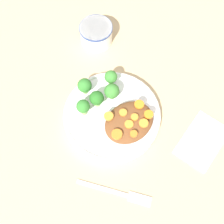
# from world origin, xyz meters

# --- Properties ---
(ground_plane) EXTENTS (4.00, 4.00, 0.00)m
(ground_plane) POSITION_xyz_m (0.00, 0.00, 0.00)
(ground_plane) COLOR tan
(plate) EXTENTS (0.26, 0.26, 0.03)m
(plate) POSITION_xyz_m (0.00, 0.00, 0.01)
(plate) COLOR white
(plate) RESTS_ON ground_plane
(dip_bowl) EXTENTS (0.10, 0.10, 0.06)m
(dip_bowl) POSITION_xyz_m (-0.12, -0.23, 0.03)
(dip_bowl) COLOR white
(dip_bowl) RESTS_ON ground_plane
(stew_mound) EXTENTS (0.13, 0.11, 0.03)m
(stew_mound) POSITION_xyz_m (-0.02, 0.05, 0.04)
(stew_mound) COLOR brown
(stew_mound) RESTS_ON plate
(broccoli_floret_0) EXTENTS (0.04, 0.04, 0.05)m
(broccoli_floret_0) POSITION_xyz_m (0.01, -0.05, 0.05)
(broccoli_floret_0) COLOR #7FA85B
(broccoli_floret_0) RESTS_ON plate
(broccoli_floret_1) EXTENTS (0.04, 0.04, 0.05)m
(broccoli_floret_1) POSITION_xyz_m (0.01, -0.10, 0.05)
(broccoli_floret_1) COLOR #759E51
(broccoli_floret_1) RESTS_ON plate
(broccoli_floret_2) EXTENTS (0.04, 0.04, 0.05)m
(broccoli_floret_2) POSITION_xyz_m (0.05, -0.05, 0.05)
(broccoli_floret_2) COLOR #7FA85B
(broccoli_floret_2) RESTS_ON plate
(broccoli_floret_3) EXTENTS (0.04, 0.04, 0.05)m
(broccoli_floret_3) POSITION_xyz_m (-0.03, -0.04, 0.05)
(broccoli_floret_3) COLOR #7FA85B
(broccoli_floret_3) RESTS_ON plate
(broccoli_floret_4) EXTENTS (0.03, 0.03, 0.05)m
(broccoli_floret_4) POSITION_xyz_m (-0.06, -0.08, 0.05)
(broccoli_floret_4) COLOR #759E51
(broccoli_floret_4) RESTS_ON plate
(carrot_slice_0) EXTENTS (0.02, 0.02, 0.01)m
(carrot_slice_0) POSITION_xyz_m (0.02, 0.01, 0.05)
(carrot_slice_0) COLOR orange
(carrot_slice_0) RESTS_ON stew_mound
(carrot_slice_1) EXTENTS (0.03, 0.03, 0.00)m
(carrot_slice_1) POSITION_xyz_m (-0.06, 0.03, 0.05)
(carrot_slice_1) COLOR orange
(carrot_slice_1) RESTS_ON stew_mound
(carrot_slice_2) EXTENTS (0.02, 0.02, 0.01)m
(carrot_slice_2) POSITION_xyz_m (0.00, 0.09, 0.05)
(carrot_slice_2) COLOR orange
(carrot_slice_2) RESTS_ON stew_mound
(carrot_slice_3) EXTENTS (0.03, 0.03, 0.01)m
(carrot_slice_3) POSITION_xyz_m (0.03, 0.06, 0.06)
(carrot_slice_3) COLOR orange
(carrot_slice_3) RESTS_ON stew_mound
(carrot_slice_4) EXTENTS (0.02, 0.02, 0.00)m
(carrot_slice_4) POSITION_xyz_m (-0.01, 0.06, 0.05)
(carrot_slice_4) COLOR orange
(carrot_slice_4) RESTS_ON stew_mound
(carrot_slice_5) EXTENTS (0.02, 0.02, 0.00)m
(carrot_slice_5) POSITION_xyz_m (-0.04, 0.08, 0.05)
(carrot_slice_5) COLOR orange
(carrot_slice_5) RESTS_ON stew_mound
(carrot_slice_6) EXTENTS (0.02, 0.02, 0.00)m
(carrot_slice_6) POSITION_xyz_m (-0.06, 0.07, 0.05)
(carrot_slice_6) COLOR orange
(carrot_slice_6) RESTS_ON stew_mound
(carrot_slice_7) EXTENTS (0.02, 0.02, 0.00)m
(carrot_slice_7) POSITION_xyz_m (-0.02, 0.03, 0.05)
(carrot_slice_7) COLOR orange
(carrot_slice_7) RESTS_ON stew_mound
(carrot_slice_8) EXTENTS (0.02, 0.02, 0.01)m
(carrot_slice_8) POSITION_xyz_m (-0.03, 0.05, 0.05)
(carrot_slice_8) COLOR orange
(carrot_slice_8) RESTS_ON stew_mound
(fork) EXTENTS (0.12, 0.16, 0.01)m
(fork) POSITION_xyz_m (0.11, 0.17, 0.00)
(fork) COLOR #BEBEBE
(fork) RESTS_ON ground_plane
(napkin) EXTENTS (0.17, 0.13, 0.01)m
(napkin) POSITION_xyz_m (-0.14, 0.20, 0.00)
(napkin) COLOR white
(napkin) RESTS_ON ground_plane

